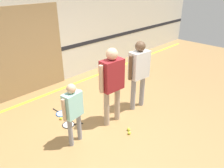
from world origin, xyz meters
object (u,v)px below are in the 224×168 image
object	(u,v)px
person_student_left	(73,108)
racket_second_spare	(69,125)
racket_spare_on_floor	(61,113)
tennis_ball_near_instructor	(129,129)
tennis_ball_by_spare_racket	(61,118)
person_instructor	(112,79)
tennis_ball_stray_right	(129,133)
person_student_right	(139,68)
tennis_ball_stray_left	(114,85)

from	to	relation	value
person_student_left	racket_second_spare	xyz separation A→B (m)	(0.23, 0.55, -0.79)
racket_spare_on_floor	tennis_ball_near_instructor	distance (m)	1.73
racket_second_spare	tennis_ball_by_spare_racket	size ratio (longest dim) A/B	6.95
person_instructor	person_student_left	xyz separation A→B (m)	(-1.00, 0.04, -0.28)
tennis_ball_near_instructor	tennis_ball_stray_right	xyz separation A→B (m)	(-0.08, -0.09, 0.00)
person_student_right	tennis_ball_stray_left	world-z (taller)	person_student_right
tennis_ball_near_instructor	tennis_ball_stray_left	size ratio (longest dim) A/B	1.00
racket_second_spare	tennis_ball_stray_right	xyz separation A→B (m)	(0.69, -1.18, 0.02)
person_student_right	tennis_ball_stray_left	distance (m)	1.66
person_student_left	racket_spare_on_floor	xyz separation A→B (m)	(0.36, 1.07, -0.79)
person_student_left	racket_spare_on_floor	distance (m)	1.38
person_student_right	tennis_ball_stray_left	xyz separation A→B (m)	(0.44, 1.24, -1.02)
tennis_ball_near_instructor	tennis_ball_stray_right	world-z (taller)	same
person_student_left	tennis_ball_by_spare_racket	size ratio (longest dim) A/B	19.57
person_student_left	tennis_ball_stray_right	distance (m)	1.35
person_instructor	tennis_ball_stray_left	distance (m)	2.10
person_student_right	racket_second_spare	xyz separation A→B (m)	(-1.68, 0.60, -1.05)
tennis_ball_by_spare_racket	tennis_ball_stray_left	size ratio (longest dim) A/B	1.00
racket_second_spare	tennis_ball_stray_right	world-z (taller)	tennis_ball_stray_right
person_student_left	racket_second_spare	world-z (taller)	person_student_left
tennis_ball_stray_right	racket_spare_on_floor	bearing A→B (deg)	108.41
person_student_right	racket_second_spare	distance (m)	2.07
person_instructor	person_student_right	size ratio (longest dim) A/B	1.02
tennis_ball_stray_left	person_student_left	bearing A→B (deg)	-153.14
person_instructor	tennis_ball_by_spare_racket	world-z (taller)	person_instructor
racket_spare_on_floor	racket_second_spare	bearing A→B (deg)	161.56
person_instructor	person_student_left	distance (m)	1.04
person_student_right	tennis_ball_by_spare_racket	distance (m)	2.17
tennis_ball_near_instructor	tennis_ball_stray_right	size ratio (longest dim) A/B	1.00
tennis_ball_stray_left	tennis_ball_stray_right	xyz separation A→B (m)	(-1.43, -1.81, 0.00)
racket_second_spare	tennis_ball_near_instructor	distance (m)	1.34
person_student_left	tennis_ball_near_instructor	world-z (taller)	person_student_left
person_student_right	tennis_ball_stray_right	bearing A→B (deg)	37.13
person_student_right	person_instructor	bearing A→B (deg)	6.36
racket_spare_on_floor	tennis_ball_near_instructor	size ratio (longest dim) A/B	7.42
tennis_ball_near_instructor	racket_second_spare	bearing A→B (deg)	125.68
tennis_ball_by_spare_racket	tennis_ball_stray_left	world-z (taller)	same
person_student_left	tennis_ball_near_instructor	xyz separation A→B (m)	(1.01, -0.53, -0.77)
racket_second_spare	tennis_ball_near_instructor	world-z (taller)	tennis_ball_near_instructor
racket_second_spare	tennis_ball_by_spare_racket	bearing A→B (deg)	128.54
person_student_left	tennis_ball_by_spare_racket	bearing A→B (deg)	67.80
racket_second_spare	tennis_ball_near_instructor	xyz separation A→B (m)	(0.78, -1.09, 0.02)
racket_second_spare	tennis_ball_stray_left	distance (m)	2.21
tennis_ball_near_instructor	tennis_ball_by_spare_racket	world-z (taller)	same
person_student_right	racket_spare_on_floor	size ratio (longest dim) A/B	3.49
person_instructor	person_student_right	distance (m)	0.91
person_student_left	racket_second_spare	bearing A→B (deg)	59.53
tennis_ball_stray_right	tennis_ball_stray_left	bearing A→B (deg)	51.80
person_instructor	tennis_ball_stray_right	world-z (taller)	person_instructor
racket_spare_on_floor	tennis_ball_stray_right	distance (m)	1.78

